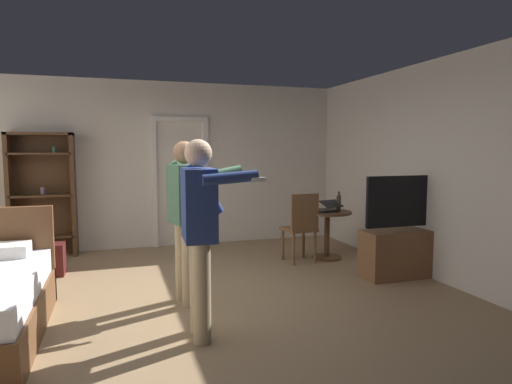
{
  "coord_description": "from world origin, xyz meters",
  "views": [
    {
      "loc": [
        -0.71,
        -4.46,
        1.61
      ],
      "look_at": [
        0.78,
        0.14,
        1.14
      ],
      "focal_mm": 30.93,
      "sensor_mm": 36.0,
      "label": 1
    }
  ],
  "objects_px": {
    "side_table": "(327,226)",
    "suitcase_dark": "(38,261)",
    "wooden_chair": "(301,225)",
    "person_striped_shirt": "(186,211)",
    "bottle_on_table": "(339,203)",
    "tv_flatscreen": "(403,246)",
    "person_blue_shirt": "(200,224)",
    "laptop": "(328,208)",
    "bookshelf": "(43,190)"
  },
  "relations": [
    {
      "from": "tv_flatscreen",
      "to": "laptop",
      "type": "xyz_separation_m",
      "value": [
        -0.5,
        1.1,
        0.36
      ]
    },
    {
      "from": "person_blue_shirt",
      "to": "person_striped_shirt",
      "type": "height_order",
      "value": "person_blue_shirt"
    },
    {
      "from": "wooden_chair",
      "to": "suitcase_dark",
      "type": "relative_size",
      "value": 1.57
    },
    {
      "from": "bookshelf",
      "to": "suitcase_dark",
      "type": "bearing_deg",
      "value": -86.7
    },
    {
      "from": "bookshelf",
      "to": "wooden_chair",
      "type": "relative_size",
      "value": 1.87
    },
    {
      "from": "tv_flatscreen",
      "to": "bottle_on_table",
      "type": "relative_size",
      "value": 4.36
    },
    {
      "from": "person_blue_shirt",
      "to": "person_striped_shirt",
      "type": "xyz_separation_m",
      "value": [
        0.02,
        0.88,
        -0.01
      ]
    },
    {
      "from": "bookshelf",
      "to": "suitcase_dark",
      "type": "relative_size",
      "value": 2.94
    },
    {
      "from": "side_table",
      "to": "suitcase_dark",
      "type": "height_order",
      "value": "side_table"
    },
    {
      "from": "laptop",
      "to": "person_striped_shirt",
      "type": "distance_m",
      "value": 2.55
    },
    {
      "from": "person_striped_shirt",
      "to": "tv_flatscreen",
      "type": "bearing_deg",
      "value": 2.16
    },
    {
      "from": "tv_flatscreen",
      "to": "wooden_chair",
      "type": "xyz_separation_m",
      "value": [
        -0.94,
        1.02,
        0.16
      ]
    },
    {
      "from": "bottle_on_table",
      "to": "wooden_chair",
      "type": "distance_m",
      "value": 0.67
    },
    {
      "from": "bottle_on_table",
      "to": "wooden_chair",
      "type": "xyz_separation_m",
      "value": [
        -0.6,
        -0.04,
        -0.28
      ]
    },
    {
      "from": "laptop",
      "to": "bottle_on_table",
      "type": "relative_size",
      "value": 1.37
    },
    {
      "from": "tv_flatscreen",
      "to": "suitcase_dark",
      "type": "xyz_separation_m",
      "value": [
        -4.38,
        1.43,
        -0.18
      ]
    },
    {
      "from": "wooden_chair",
      "to": "person_striped_shirt",
      "type": "height_order",
      "value": "person_striped_shirt"
    },
    {
      "from": "person_blue_shirt",
      "to": "suitcase_dark",
      "type": "height_order",
      "value": "person_blue_shirt"
    },
    {
      "from": "tv_flatscreen",
      "to": "wooden_chair",
      "type": "height_order",
      "value": "tv_flatscreen"
    },
    {
      "from": "wooden_chair",
      "to": "side_table",
      "type": "bearing_deg",
      "value": 14.07
    },
    {
      "from": "wooden_chair",
      "to": "person_striped_shirt",
      "type": "distance_m",
      "value": 2.16
    },
    {
      "from": "tv_flatscreen",
      "to": "person_striped_shirt",
      "type": "height_order",
      "value": "person_striped_shirt"
    },
    {
      "from": "suitcase_dark",
      "to": "bookshelf",
      "type": "bearing_deg",
      "value": 94.83
    },
    {
      "from": "wooden_chair",
      "to": "bottle_on_table",
      "type": "bearing_deg",
      "value": 3.42
    },
    {
      "from": "bottle_on_table",
      "to": "person_blue_shirt",
      "type": "distance_m",
      "value": 3.17
    },
    {
      "from": "bottle_on_table",
      "to": "tv_flatscreen",
      "type": "bearing_deg",
      "value": -72.24
    },
    {
      "from": "person_blue_shirt",
      "to": "person_striped_shirt",
      "type": "relative_size",
      "value": 1.0
    },
    {
      "from": "laptop",
      "to": "person_blue_shirt",
      "type": "xyz_separation_m",
      "value": [
        -2.26,
        -2.08,
        0.23
      ]
    },
    {
      "from": "bookshelf",
      "to": "suitcase_dark",
      "type": "distance_m",
      "value": 1.38
    },
    {
      "from": "bottle_on_table",
      "to": "person_striped_shirt",
      "type": "xyz_separation_m",
      "value": [
        -2.4,
        -1.16,
        0.15
      ]
    },
    {
      "from": "bookshelf",
      "to": "suitcase_dark",
      "type": "xyz_separation_m",
      "value": [
        0.06,
        -1.13,
        -0.8
      ]
    },
    {
      "from": "person_striped_shirt",
      "to": "bottle_on_table",
      "type": "bearing_deg",
      "value": 25.83
    },
    {
      "from": "side_table",
      "to": "wooden_chair",
      "type": "bearing_deg",
      "value": -165.93
    },
    {
      "from": "side_table",
      "to": "wooden_chair",
      "type": "height_order",
      "value": "wooden_chair"
    },
    {
      "from": "tv_flatscreen",
      "to": "bottle_on_table",
      "type": "height_order",
      "value": "tv_flatscreen"
    },
    {
      "from": "bottle_on_table",
      "to": "person_blue_shirt",
      "type": "bearing_deg",
      "value": -139.83
    },
    {
      "from": "side_table",
      "to": "bottle_on_table",
      "type": "relative_size",
      "value": 2.42
    },
    {
      "from": "wooden_chair",
      "to": "suitcase_dark",
      "type": "bearing_deg",
      "value": 173.22
    },
    {
      "from": "bookshelf",
      "to": "side_table",
      "type": "relative_size",
      "value": 2.61
    },
    {
      "from": "person_blue_shirt",
      "to": "side_table",
      "type": "bearing_deg",
      "value": 42.95
    },
    {
      "from": "bottle_on_table",
      "to": "suitcase_dark",
      "type": "bearing_deg",
      "value": 174.73
    },
    {
      "from": "side_table",
      "to": "tv_flatscreen",
      "type": "bearing_deg",
      "value": -67.18
    },
    {
      "from": "bookshelf",
      "to": "tv_flatscreen",
      "type": "bearing_deg",
      "value": -29.89
    },
    {
      "from": "laptop",
      "to": "person_striped_shirt",
      "type": "height_order",
      "value": "person_striped_shirt"
    },
    {
      "from": "bookshelf",
      "to": "person_striped_shirt",
      "type": "xyz_separation_m",
      "value": [
        1.71,
        -2.66,
        -0.03
      ]
    },
    {
      "from": "tv_flatscreen",
      "to": "suitcase_dark",
      "type": "distance_m",
      "value": 4.61
    },
    {
      "from": "side_table",
      "to": "suitcase_dark",
      "type": "distance_m",
      "value": 3.92
    },
    {
      "from": "tv_flatscreen",
      "to": "person_blue_shirt",
      "type": "height_order",
      "value": "person_blue_shirt"
    },
    {
      "from": "tv_flatscreen",
      "to": "person_striped_shirt",
      "type": "distance_m",
      "value": 2.8
    },
    {
      "from": "side_table",
      "to": "person_striped_shirt",
      "type": "bearing_deg",
      "value": -151.21
    }
  ]
}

